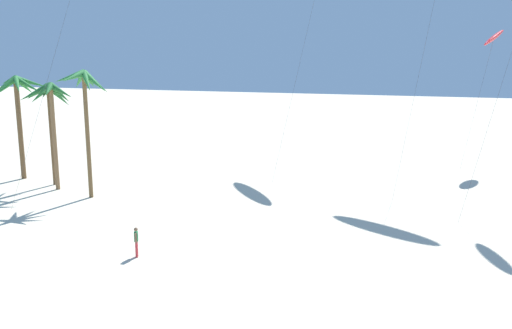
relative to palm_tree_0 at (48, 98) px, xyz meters
name	(u,v)px	position (x,y,z in m)	size (l,w,h in m)	color
palm_tree_0	(48,98)	(0.00, 0.00, 0.00)	(4.87, 4.68, 8.57)	brown
palm_tree_1	(52,103)	(1.41, -1.34, -0.24)	(3.72, 3.49, 8.73)	olive
palm_tree_2	(18,95)	(-4.07, 1.08, 0.15)	(5.22, 4.91, 9.10)	brown
palm_tree_3	(85,90)	(5.48, -2.65, 0.99)	(4.16, 4.33, 9.79)	brown
flying_kite_0	(494,37)	(35.20, 20.24, 5.13)	(3.74, 6.18, 13.62)	red
person_foreground_walker	(136,241)	(15.41, -12.70, -6.37)	(0.31, 0.47, 1.68)	red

